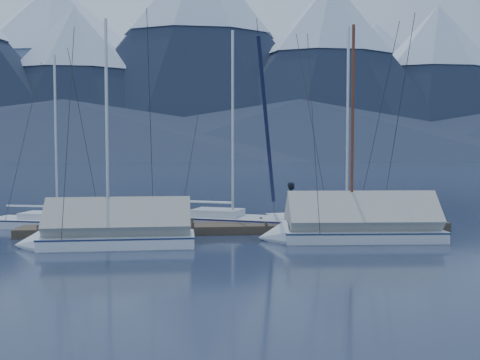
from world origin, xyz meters
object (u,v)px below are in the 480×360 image
(sailboat_open_mid, at_px, (244,224))
(sailboat_open_left, at_px, (67,225))
(person, at_px, (292,203))
(sailboat_covered_far, at_px, (105,234))
(sailboat_open_right, at_px, (356,219))
(sailboat_covered_near, at_px, (347,228))

(sailboat_open_mid, bearing_deg, sailboat_open_left, 174.75)
(sailboat_open_left, distance_m, person, 10.04)
(sailboat_covered_far, distance_m, person, 7.90)
(sailboat_open_left, bearing_deg, sailboat_covered_far, -63.71)
(sailboat_open_right, distance_m, sailboat_covered_far, 11.99)
(sailboat_open_mid, relative_size, person, 5.50)
(sailboat_covered_near, height_order, person, sailboat_covered_near)
(sailboat_open_left, distance_m, sailboat_open_mid, 7.88)
(sailboat_covered_near, bearing_deg, sailboat_open_mid, 133.18)
(sailboat_open_right, bearing_deg, sailboat_open_mid, -172.39)
(sailboat_open_mid, relative_size, sailboat_covered_far, 1.09)
(sailboat_open_right, height_order, sailboat_covered_far, sailboat_open_right)
(sailboat_open_left, relative_size, sailboat_covered_far, 0.95)
(person, bearing_deg, sailboat_covered_near, -137.60)
(sailboat_open_right, relative_size, person, 5.76)
(sailboat_open_mid, xyz_separation_m, sailboat_open_right, (5.50, 0.74, 0.01))
(sailboat_open_left, bearing_deg, sailboat_open_mid, -5.25)
(sailboat_covered_near, bearing_deg, sailboat_covered_far, -178.22)
(sailboat_open_right, relative_size, sailboat_covered_far, 1.14)
(sailboat_open_right, relative_size, sailboat_covered_near, 1.12)
(sailboat_open_mid, relative_size, sailboat_open_right, 0.96)
(sailboat_covered_far, bearing_deg, person, 19.93)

